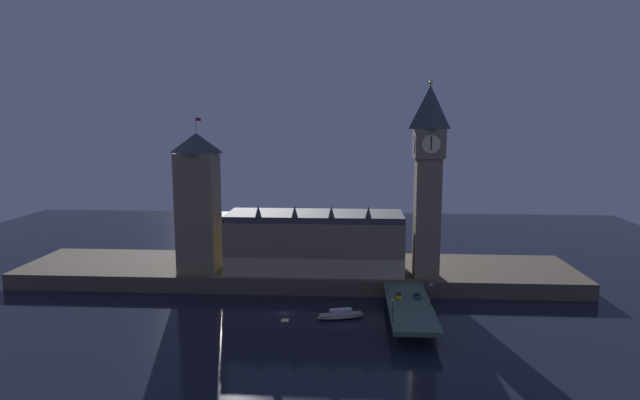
% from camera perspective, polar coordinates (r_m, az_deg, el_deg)
% --- Properties ---
extents(ground_plane, '(400.00, 400.00, 0.00)m').
position_cam_1_polar(ground_plane, '(182.81, -3.76, -11.94)').
color(ground_plane, black).
extents(embankment, '(220.00, 42.00, 6.08)m').
position_cam_1_polar(embankment, '(218.69, -2.49, -7.66)').
color(embankment, brown).
rests_on(embankment, ground_plane).
extents(parliament_hall, '(67.49, 23.82, 26.85)m').
position_cam_1_polar(parliament_hall, '(207.97, -0.54, -4.46)').
color(parliament_hall, '#7F7056').
rests_on(parliament_hall, embankment).
extents(clock_tower, '(11.22, 11.33, 71.80)m').
position_cam_1_polar(clock_tower, '(198.99, 11.45, 2.63)').
color(clock_tower, '#7F7056').
rests_on(clock_tower, embankment).
extents(victoria_tower, '(14.69, 14.69, 59.05)m').
position_cam_1_polar(victoria_tower, '(209.47, -12.87, -0.26)').
color(victoria_tower, '#7F7056').
rests_on(victoria_tower, embankment).
extents(bridge, '(13.96, 46.00, 5.72)m').
position_cam_1_polar(bridge, '(176.42, 9.53, -11.42)').
color(bridge, '#476656').
rests_on(bridge, ground_plane).
extents(car_northbound_lead, '(2.09, 4.52, 1.52)m').
position_cam_1_polar(car_northbound_lead, '(180.96, 8.37, -10.07)').
color(car_northbound_lead, yellow).
rests_on(car_northbound_lead, bridge).
extents(car_southbound_trail, '(1.87, 3.92, 1.43)m').
position_cam_1_polar(car_southbound_trail, '(181.95, 10.32, -10.03)').
color(car_southbound_trail, '#235633').
rests_on(car_southbound_trail, bridge).
extents(pedestrian_near_rail, '(0.38, 0.38, 1.77)m').
position_cam_1_polar(pedestrian_near_rail, '(166.93, 7.73, -11.58)').
color(pedestrian_near_rail, black).
rests_on(pedestrian_near_rail, bridge).
extents(pedestrian_far_rail, '(0.38, 0.38, 1.72)m').
position_cam_1_polar(pedestrian_far_rail, '(188.62, 7.21, -9.21)').
color(pedestrian_far_rail, black).
rests_on(pedestrian_far_rail, bridge).
extents(street_lamp_near, '(1.34, 0.60, 6.66)m').
position_cam_1_polar(street_lamp_near, '(160.04, 7.77, -11.25)').
color(street_lamp_near, '#2D3333').
rests_on(street_lamp_near, bridge).
extents(street_lamp_mid, '(1.34, 0.60, 7.00)m').
position_cam_1_polar(street_lamp_mid, '(175.29, 11.74, -9.51)').
color(street_lamp_mid, '#2D3333').
rests_on(street_lamp_mid, bridge).
extents(boat_upstream, '(16.27, 7.54, 3.21)m').
position_cam_1_polar(boat_upstream, '(177.43, 2.24, -12.17)').
color(boat_upstream, '#B2A893').
rests_on(boat_upstream, ground_plane).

